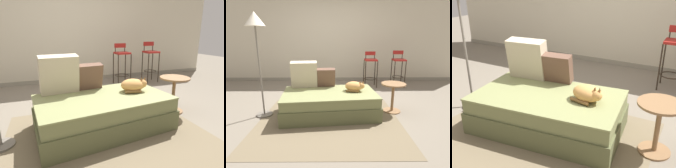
% 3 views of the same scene
% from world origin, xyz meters
% --- Properties ---
extents(ground_plane, '(16.00, 16.00, 0.00)m').
position_xyz_m(ground_plane, '(0.00, 0.00, 0.00)').
color(ground_plane, slate).
rests_on(ground_plane, ground).
extents(wall_back_panel, '(8.00, 0.10, 2.60)m').
position_xyz_m(wall_back_panel, '(0.00, 2.25, 1.30)').
color(wall_back_panel, beige).
rests_on(wall_back_panel, ground).
extents(wall_baseboard_trim, '(8.00, 0.02, 0.09)m').
position_xyz_m(wall_baseboard_trim, '(0.00, 2.20, 0.04)').
color(wall_baseboard_trim, gray).
rests_on(wall_baseboard_trim, ground).
extents(area_rug, '(2.35, 2.05, 0.01)m').
position_xyz_m(area_rug, '(0.00, -0.70, 0.00)').
color(area_rug, '#75664C').
rests_on(area_rug, ground).
extents(couch, '(1.74, 1.12, 0.42)m').
position_xyz_m(couch, '(0.00, -0.40, 0.22)').
color(couch, brown).
rests_on(couch, ground).
extents(throw_pillow_corner, '(0.51, 0.29, 0.50)m').
position_xyz_m(throw_pillow_corner, '(-0.49, -0.08, 0.68)').
color(throw_pillow_corner, beige).
rests_on(throw_pillow_corner, couch).
extents(throw_pillow_middle, '(0.36, 0.23, 0.36)m').
position_xyz_m(throw_pillow_middle, '(-0.08, -0.03, 0.61)').
color(throw_pillow_middle, brown).
rests_on(throw_pillow_middle, couch).
extents(cat, '(0.36, 0.30, 0.20)m').
position_xyz_m(cat, '(0.45, -0.33, 0.51)').
color(cat, tan).
rests_on(cat, couch).
extents(bar_stool_near_window, '(0.34, 0.34, 0.95)m').
position_xyz_m(bar_stool_near_window, '(1.05, 1.49, 0.57)').
color(bar_stool_near_window, '#2D2319').
rests_on(bar_stool_near_window, ground).
extents(bar_stool_by_doorway, '(0.32, 0.32, 0.98)m').
position_xyz_m(bar_stool_by_doorway, '(1.82, 1.49, 0.59)').
color(bar_stool_by_doorway, '#2D2319').
rests_on(bar_stool_by_doorway, ground).
extents(side_table, '(0.44, 0.44, 0.55)m').
position_xyz_m(side_table, '(1.17, -0.27, 0.36)').
color(side_table, olive).
rests_on(side_table, ground).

